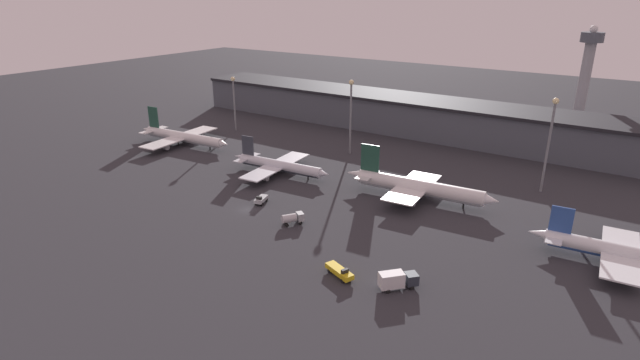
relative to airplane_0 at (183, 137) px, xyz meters
The scene contains 14 objects.
ground 70.04m from the airplane_0, 27.64° to the right, with size 600.00×600.00×0.00m, color #2D2D33.
terminal_building 91.47m from the airplane_0, 47.28° to the left, with size 203.34×24.46×14.71m.
airplane_0 is the anchor object (origin of this frame).
airplane_1 51.75m from the airplane_0, ahead, with size 36.95×31.17×11.14m.
airplane_2 97.61m from the airplane_0, ahead, with size 45.36×26.98×14.08m.
airplane_3 150.92m from the airplane_0, ahead, with size 41.11×27.11×11.06m.
service_vehicle_0 121.66m from the airplane_0, 21.57° to the right, with size 7.26×7.63×3.76m.
service_vehicle_1 111.74m from the airplane_0, 25.05° to the right, with size 7.72×4.83×2.63m.
service_vehicle_2 84.46m from the airplane_0, 22.74° to the right, with size 5.03×5.92×2.89m.
service_vehicle_3 67.93m from the airplane_0, 23.31° to the right, with size 3.53×5.55×2.50m.
lamp_post_0 29.37m from the airplane_0, 84.25° to the left, with size 1.80×1.80×23.01m.
lamp_post_1 66.76m from the airplane_0, 24.26° to the left, with size 1.80×1.80×27.06m.
lamp_post_2 129.69m from the airplane_0, 12.02° to the left, with size 1.80×1.80×28.26m.
control_tower 169.12m from the airplane_0, 42.98° to the left, with size 9.00×9.00×43.08m.
Camera 1 is at (86.61, -92.43, 56.43)m, focal length 28.00 mm.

